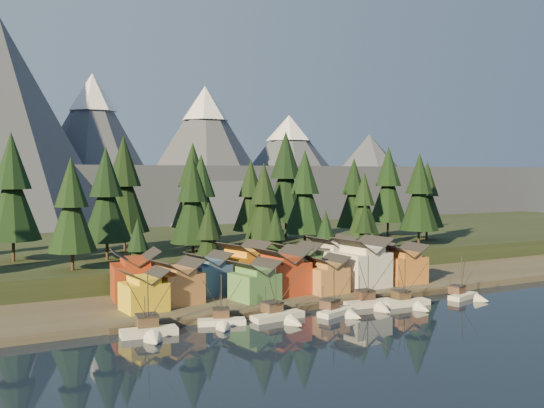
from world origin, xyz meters
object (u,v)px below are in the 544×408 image
boat_4 (373,297)px  house_front_0 (144,289)px  house_front_1 (178,280)px  boat_1 (222,315)px  house_back_1 (209,272)px  boat_5 (410,297)px  house_back_0 (135,273)px  boat_6 (467,290)px  boat_3 (340,305)px  boat_0 (150,323)px  boat_2 (282,310)px

boat_4 → house_front_0: 44.74m
boat_4 → house_front_1: (-35.27, 15.54, 3.89)m
boat_1 → house_back_1: 21.85m
boat_5 → house_back_0: (-48.57, 26.23, 4.81)m
house_front_1 → house_back_1: bearing=23.2°
boat_6 → house_back_1: (-49.09, 24.35, 4.08)m
boat_1 → boat_4: (32.25, -0.72, 0.21)m
boat_1 → boat_6: size_ratio=0.99×
boat_6 → house_front_1: (-57.87, 18.50, 4.02)m
boat_3 → boat_6: (32.20, -0.43, -0.07)m
boat_0 → house_front_0: (2.71, 13.01, 3.13)m
boat_5 → boat_4: bearing=161.9°
boat_5 → house_front_0: boat_5 is taller
boat_5 → house_front_0: bearing=166.6°
boat_0 → boat_4: 45.54m
boat_1 → house_front_1: bearing=120.1°
boat_3 → house_back_1: size_ratio=1.14×
boat_2 → boat_4: boat_4 is taller
boat_0 → boat_1: 13.34m
boat_6 → house_back_0: (-64.06, 26.34, 4.74)m
house_back_1 → house_back_0: bearing=162.0°
boat_0 → boat_3: bearing=2.7°
boat_6 → house_front_1: 60.89m
boat_0 → boat_2: bearing=5.1°
boat_5 → house_back_1: bearing=147.9°
boat_6 → boat_3: bearing=163.3°
boat_6 → house_front_1: bearing=146.3°
boat_0 → boat_2: size_ratio=1.03×
house_front_0 → boat_6: bearing=-19.6°
boat_0 → boat_1: (13.28, 1.22, -0.50)m
house_front_1 → boat_6: bearing=-28.2°
boat_0 → house_front_1: size_ratio=1.26×
house_back_0 → boat_6: bearing=-15.8°
house_back_1 → house_front_1: bearing=-156.7°
boat_0 → house_back_1: bearing=54.9°
boat_5 → house_back_0: house_back_0 is taller
house_front_0 → house_back_0: house_back_0 is taller
boat_5 → house_front_1: bearing=160.3°
boat_1 → boat_3: (22.65, -3.25, 0.15)m
house_back_0 → house_back_1: size_ratio=1.11×
boat_3 → house_back_1: (-16.89, 23.92, 4.01)m
boat_2 → boat_4: bearing=-4.4°
boat_5 → house_front_1: (-42.39, 18.39, 4.08)m
house_front_0 → boat_5: bearing=-23.4°
boat_3 → boat_6: 32.20m
boat_1 → boat_4: 32.26m
boat_6 → house_back_1: house_back_1 is taller
boat_0 → boat_3: size_ratio=1.16×
boat_4 → house_front_0: (-42.82, 12.51, 3.41)m
boat_2 → boat_3: size_ratio=1.13×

